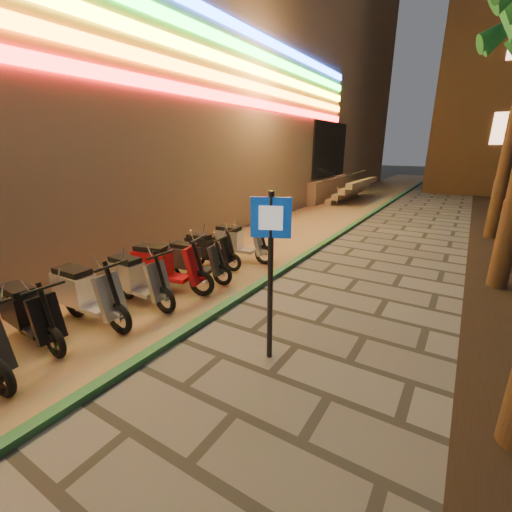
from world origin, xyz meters
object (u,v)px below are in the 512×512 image
Objects in this scene: scooter_10 at (193,260)px; pedestrian_sign at (271,255)px; scooter_8 at (135,279)px; scooter_7 at (85,293)px; scooter_12 at (237,242)px; scooter_6 at (28,313)px; scooter_11 at (207,249)px; scooter_9 at (164,266)px.

pedestrian_sign is at bearing -37.34° from scooter_10.
scooter_8 is 1.06× the size of scooter_10.
scooter_8 is (0.13, 0.97, -0.02)m from scooter_7.
scooter_7 is 1.11× the size of scooter_10.
scooter_12 is at bearing 84.32° from scooter_7.
scooter_12 is at bearing 82.37° from scooter_10.
scooter_6 is at bearing -97.70° from scooter_8.
pedestrian_sign is 3.65m from scooter_10.
scooter_8 reaches higher than scooter_11.
scooter_10 is (0.10, 0.80, -0.07)m from scooter_9.
scooter_8 is 1.55m from scooter_10.
pedestrian_sign is at bearing 28.75° from scooter_6.
scooter_11 is (-0.05, 3.38, -0.07)m from scooter_7.
scooter_9 is at bearing 139.72° from pedestrian_sign.
scooter_11 is (-0.18, 2.41, -0.04)m from scooter_8.
pedestrian_sign is at bearing -44.07° from scooter_11.
pedestrian_sign is 3.41m from scooter_9.
pedestrian_sign is at bearing 11.01° from scooter_7.
scooter_7 reaches higher than scooter_8.
scooter_7 is (0.16, 0.86, 0.04)m from scooter_6.
scooter_10 is at bearing 86.49° from scooter_8.
pedestrian_sign is 4.37m from scooter_11.
scooter_11 is 0.91× the size of scooter_12.
scooter_10 is 1.75m from scooter_12.
scooter_8 is (0.29, 1.83, 0.02)m from scooter_6.
scooter_9 is (0.03, 0.74, 0.04)m from scooter_8.
scooter_8 is (-3.14, 0.21, -1.06)m from pedestrian_sign.
scooter_6 is 0.87m from scooter_7.
pedestrian_sign is at bearing -2.63° from scooter_8.
scooter_7 is at bearing -108.25° from scooter_9.
scooter_6 is 0.93× the size of scooter_7.
scooter_9 is at bearing -97.67° from scooter_12.
scooter_9 is 1.07× the size of scooter_12.
scooter_10 is at bearing -95.55° from scooter_12.
pedestrian_sign is 1.38× the size of scooter_7.
scooter_8 is 0.99× the size of scooter_12.
pedestrian_sign reaches higher than scooter_11.
scooter_9 is 1.17× the size of scooter_11.
scooter_11 is (-3.32, 2.62, -1.10)m from pedestrian_sign.
scooter_7 is 1.13× the size of scooter_11.
pedestrian_sign is 1.33× the size of scooter_9.
scooter_7 is at bearing -94.85° from scooter_11.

